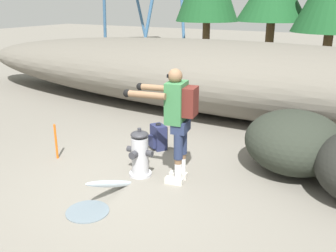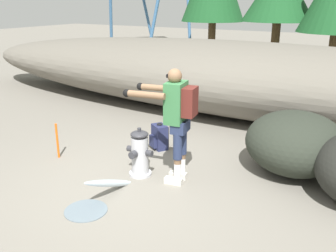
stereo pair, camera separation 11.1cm
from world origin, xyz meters
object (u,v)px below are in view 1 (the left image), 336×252
survey_stake (56,142)px  fire_hydrant (140,154)px  boulder_large (294,142)px  spare_backpack (158,137)px  utility_worker (176,113)px

survey_stake → fire_hydrant: bearing=5.7°
fire_hydrant → boulder_large: 2.37m
spare_backpack → boulder_large: (2.28, 0.25, 0.26)m
fire_hydrant → boulder_large: boulder_large is taller
spare_backpack → boulder_large: boulder_large is taller
fire_hydrant → spare_backpack: 1.11m
fire_hydrant → spare_backpack: size_ratio=1.60×
spare_backpack → survey_stake: size_ratio=0.78×
utility_worker → boulder_large: 1.94m
spare_backpack → survey_stake: survey_stake is taller
fire_hydrant → survey_stake: bearing=-174.3°
fire_hydrant → utility_worker: 0.91m
fire_hydrant → boulder_large: size_ratio=0.49×
boulder_large → spare_backpack: bearing=-173.7°
fire_hydrant → survey_stake: fire_hydrant is taller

